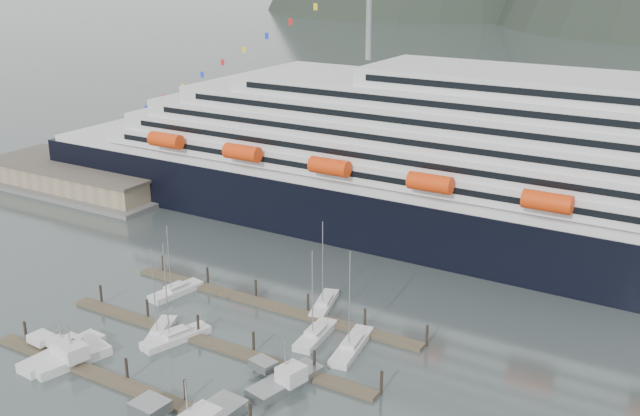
# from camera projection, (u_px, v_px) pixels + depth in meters

# --- Properties ---
(ground) EXTENTS (1600.00, 1600.00, 0.00)m
(ground) POSITION_uv_depth(u_px,v_px,m) (228.00, 365.00, 91.91)
(ground) COLOR #455251
(ground) RESTS_ON ground
(cruise_ship) EXTENTS (210.00, 30.40, 50.30)m
(cruise_ship) POSITION_uv_depth(u_px,v_px,m) (591.00, 194.00, 117.90)
(cruise_ship) COLOR black
(cruise_ship) RESTS_ON ground
(warehouse) EXTENTS (46.00, 20.00, 5.80)m
(warehouse) POSITION_uv_depth(u_px,v_px,m) (81.00, 179.00, 160.43)
(warehouse) COLOR #595956
(warehouse) RESTS_ON ground
(dock_near) EXTENTS (48.18, 2.28, 3.20)m
(dock_near) POSITION_uv_depth(u_px,v_px,m) (140.00, 390.00, 86.15)
(dock_near) COLOR #493E2E
(dock_near) RESTS_ON ground
(dock_mid) EXTENTS (48.18, 2.28, 3.20)m
(dock_mid) POSITION_uv_depth(u_px,v_px,m) (212.00, 343.00, 96.69)
(dock_mid) COLOR #493E2E
(dock_mid) RESTS_ON ground
(dock_far) EXTENTS (48.18, 2.28, 3.20)m
(dock_far) POSITION_uv_depth(u_px,v_px,m) (269.00, 304.00, 107.23)
(dock_far) COLOR #493E2E
(dock_far) RESTS_ON ground
(sailboat_a) EXTENTS (3.90, 8.97, 11.49)m
(sailboat_a) POSITION_uv_depth(u_px,v_px,m) (176.00, 292.00, 111.06)
(sailboat_a) COLOR silver
(sailboat_a) RESTS_ON ground
(sailboat_b) EXTENTS (5.65, 8.81, 13.04)m
(sailboat_b) POSITION_uv_depth(u_px,v_px,m) (160.00, 333.00, 98.98)
(sailboat_b) COLOR silver
(sailboat_b) RESTS_ON ground
(sailboat_c) EXTENTS (5.27, 9.73, 14.31)m
(sailboat_c) POSITION_uv_depth(u_px,v_px,m) (176.00, 338.00, 97.67)
(sailboat_c) COLOR silver
(sailboat_c) RESTS_ON ground
(sailboat_d) EXTENTS (4.07, 10.74, 14.36)m
(sailboat_d) POSITION_uv_depth(u_px,v_px,m) (352.00, 347.00, 95.47)
(sailboat_d) COLOR silver
(sailboat_d) RESTS_ON ground
(sailboat_f) EXTENTS (3.46, 8.98, 13.18)m
(sailboat_f) POSITION_uv_depth(u_px,v_px,m) (315.00, 336.00, 98.24)
(sailboat_f) COLOR silver
(sailboat_f) RESTS_ON ground
(sailboat_g) EXTENTS (4.57, 9.19, 13.62)m
(sailboat_g) POSITION_uv_depth(u_px,v_px,m) (324.00, 304.00, 107.05)
(sailboat_g) COLOR silver
(sailboat_g) RESTS_ON ground
(trawler_a) EXTENTS (8.20, 11.34, 6.08)m
(trawler_a) POSITION_uv_depth(u_px,v_px,m) (62.00, 351.00, 93.53)
(trawler_a) COLOR silver
(trawler_a) RESTS_ON ground
(trawler_b) EXTENTS (7.80, 9.88, 6.06)m
(trawler_b) POSITION_uv_depth(u_px,v_px,m) (71.00, 358.00, 92.11)
(trawler_b) COLOR silver
(trawler_b) RESTS_ON ground
(trawler_e) EXTENTS (8.06, 10.39, 6.42)m
(trawler_e) POSITION_uv_depth(u_px,v_px,m) (285.00, 380.00, 87.21)
(trawler_e) COLOR #979A9D
(trawler_e) RESTS_ON ground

